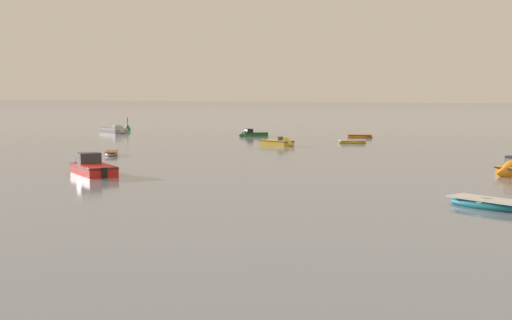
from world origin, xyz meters
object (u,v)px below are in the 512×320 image
at_px(rowboat_moored_4, 352,142).
at_px(rowboat_moored_1, 360,137).
at_px(channel_buoy, 128,128).
at_px(motorboat_moored_0, 90,169).
at_px(motorboat_moored_3, 281,144).
at_px(motorboat_moored_1, 116,131).
at_px(rowboat_moored_0, 487,204).
at_px(motorboat_moored_4, 250,135).
at_px(rowboat_moored_2, 112,154).

bearing_deg(rowboat_moored_4, rowboat_moored_1, 72.04).
xyz_separation_m(rowboat_moored_4, channel_buoy, (-40.83, 9.50, 0.31)).
xyz_separation_m(rowboat_moored_1, rowboat_moored_4, (2.81, -10.36, -0.01)).
xyz_separation_m(motorboat_moored_0, motorboat_moored_3, (0.15, 32.33, -0.12)).
bearing_deg(motorboat_moored_1, motorboat_moored_3, 3.76).
bearing_deg(channel_buoy, rowboat_moored_0, -39.18).
relative_size(rowboat_moored_4, motorboat_moored_4, 0.86).
relative_size(rowboat_moored_1, channel_buoy, 1.61).
relative_size(rowboat_moored_0, motorboat_moored_3, 0.95).
height_order(motorboat_moored_3, motorboat_moored_4, motorboat_moored_4).
distance_m(motorboat_moored_1, motorboat_moored_4, 21.31).
relative_size(motorboat_moored_0, motorboat_moored_4, 1.53).
bearing_deg(rowboat_moored_4, rowboat_moored_2, -152.37).
height_order(motorboat_moored_1, motorboat_moored_4, motorboat_moored_1).
relative_size(rowboat_moored_1, rowboat_moored_4, 1.07).
xyz_separation_m(rowboat_moored_0, motorboat_moored_0, (-29.27, 2.89, 0.15)).
bearing_deg(motorboat_moored_0, channel_buoy, -21.63).
bearing_deg(motorboat_moored_4, rowboat_moored_2, 44.79).
xyz_separation_m(rowboat_moored_0, motorboat_moored_4, (-40.54, 49.05, 0.04)).
height_order(motorboat_moored_3, rowboat_moored_4, motorboat_moored_3).
distance_m(motorboat_moored_3, motorboat_moored_4, 17.94).
distance_m(rowboat_moored_0, motorboat_moored_0, 29.41).
relative_size(motorboat_moored_4, channel_buoy, 1.76).
xyz_separation_m(rowboat_moored_0, motorboat_moored_1, (-61.68, 46.36, 0.08)).
distance_m(rowboat_moored_2, rowboat_moored_4, 30.34).
bearing_deg(motorboat_moored_1, motorboat_moored_0, -30.65).
xyz_separation_m(rowboat_moored_1, motorboat_moored_4, (-14.41, -4.10, 0.09)).
height_order(rowboat_moored_1, rowboat_moored_2, rowboat_moored_1).
xyz_separation_m(motorboat_moored_1, rowboat_moored_1, (35.55, 6.79, -0.12)).
distance_m(motorboat_moored_3, channel_buoy, 38.98).
bearing_deg(rowboat_moored_4, motorboat_moored_4, 126.89).
xyz_separation_m(motorboat_moored_3, channel_buoy, (-35.05, 17.07, 0.24)).
xyz_separation_m(motorboat_moored_3, motorboat_moored_4, (-11.43, 13.83, 0.01)).
height_order(rowboat_moored_2, motorboat_moored_4, motorboat_moored_4).
xyz_separation_m(rowboat_moored_0, channel_buoy, (-64.16, 52.29, 0.27)).
bearing_deg(motorboat_moored_1, motorboat_moored_4, 29.89).
height_order(motorboat_moored_1, rowboat_moored_2, motorboat_moored_1).
relative_size(rowboat_moored_0, motorboat_moored_0, 0.76).
distance_m(motorboat_moored_3, rowboat_moored_4, 9.53).
bearing_deg(rowboat_moored_0, motorboat_moored_4, 153.85).
distance_m(rowboat_moored_2, motorboat_moored_4, 32.82).
bearing_deg(rowboat_moored_1, channel_buoy, 167.12).
height_order(motorboat_moored_0, motorboat_moored_4, motorboat_moored_0).
bearing_deg(rowboat_moored_4, motorboat_moored_0, -131.61).
bearing_deg(channel_buoy, rowboat_moored_4, -13.09).
height_order(motorboat_moored_3, rowboat_moored_1, motorboat_moored_3).
height_order(rowboat_moored_0, rowboat_moored_4, rowboat_moored_0).
bearing_deg(rowboat_moored_1, motorboat_moored_1, 176.64).
height_order(rowboat_moored_0, rowboat_moored_1, rowboat_moored_0).
relative_size(rowboat_moored_0, rowboat_moored_1, 1.27).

